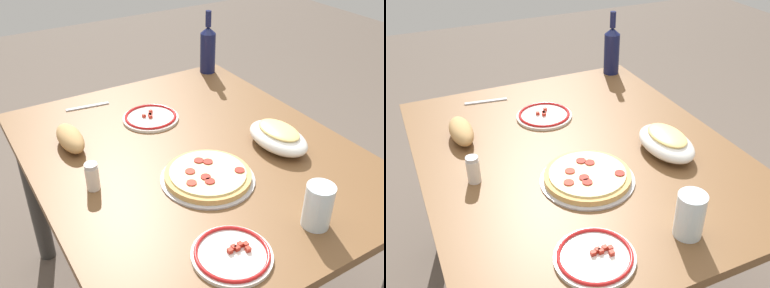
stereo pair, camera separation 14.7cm
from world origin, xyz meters
TOP-DOWN VIEW (x-y plane):
  - dining_table at (0.00, 0.00)m, footprint 1.24×1.02m
  - pepperoni_pizza at (-0.16, 0.04)m, footprint 0.29×0.29m
  - baked_pasta_dish at (-0.12, -0.26)m, footprint 0.24×0.15m
  - wine_bottle at (0.55, -0.42)m, footprint 0.07×0.07m
  - water_glass at (-0.48, -0.09)m, footprint 0.08×0.08m
  - side_plate_near at (0.27, 0.02)m, footprint 0.21×0.21m
  - side_plate_far at (-0.46, 0.16)m, footprint 0.20×0.20m
  - bread_loaf at (0.24, 0.34)m, footprint 0.18×0.08m
  - spice_shaker at (-0.02, 0.35)m, footprint 0.04×0.04m
  - fork_left at (0.50, 0.18)m, footprint 0.04×0.17m

SIDE VIEW (x-z plane):
  - dining_table at x=0.00m, z-range 0.25..0.99m
  - fork_left at x=0.50m, z-range 0.73..0.74m
  - side_plate_near at x=0.27m, z-range 0.73..0.75m
  - side_plate_far at x=-0.46m, z-range 0.73..0.75m
  - pepperoni_pizza at x=-0.16m, z-range 0.73..0.76m
  - bread_loaf at x=0.24m, z-range 0.73..0.80m
  - baked_pasta_dish at x=-0.12m, z-range 0.74..0.81m
  - spice_shaker at x=-0.02m, z-range 0.73..0.82m
  - water_glass at x=-0.48m, z-range 0.73..0.86m
  - wine_bottle at x=0.55m, z-range 0.70..0.99m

